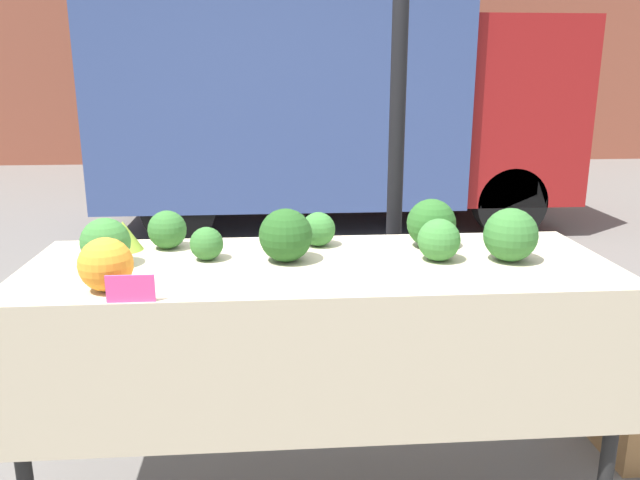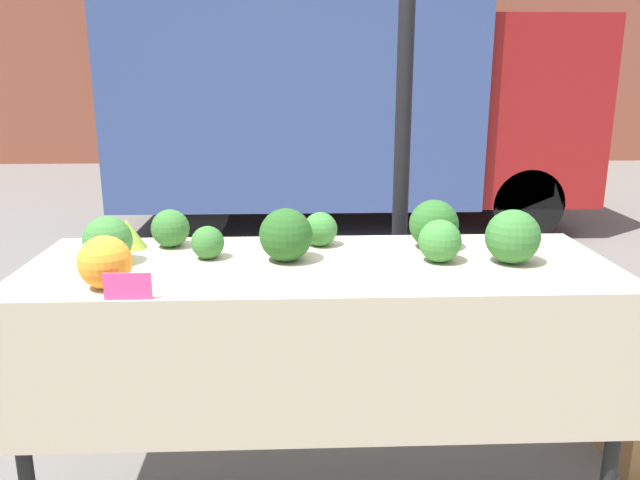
{
  "view_description": "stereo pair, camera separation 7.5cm",
  "coord_description": "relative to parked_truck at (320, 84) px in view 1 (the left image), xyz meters",
  "views": [
    {
      "loc": [
        -0.16,
        -2.07,
        1.48
      ],
      "look_at": [
        0.0,
        0.0,
        0.93
      ],
      "focal_mm": 35.0,
      "sensor_mm": 36.0,
      "label": 1
    },
    {
      "loc": [
        -0.08,
        -2.07,
        1.48
      ],
      "look_at": [
        0.0,
        0.0,
        0.93
      ],
      "focal_mm": 35.0,
      "sensor_mm": 36.0,
      "label": 2
    }
  ],
  "objects": [
    {
      "name": "romanesco_head",
      "position": [
        -1.04,
        -4.06,
        -0.48
      ],
      "size": [
        0.14,
        0.14,
        0.11
      ],
      "color": "#93B238",
      "rests_on": "market_table"
    },
    {
      "name": "broccoli_head_0",
      "position": [
        -0.89,
        -4.05,
        -0.47
      ],
      "size": [
        0.14,
        0.14,
        0.14
      ],
      "color": "#336B2D",
      "rests_on": "market_table"
    },
    {
      "name": "broccoli_head_6",
      "position": [
        0.08,
        -4.28,
        -0.46
      ],
      "size": [
        0.15,
        0.15,
        0.15
      ],
      "color": "#387533",
      "rests_on": "market_table"
    },
    {
      "name": "market_table",
      "position": [
        -0.33,
        -4.34,
        -0.65
      ],
      "size": [
        2.03,
        0.73,
        0.85
      ],
      "color": "beige",
      "rests_on": "ground_plane"
    },
    {
      "name": "orange_cauliflower",
      "position": [
        -1.0,
        -4.51,
        -0.46
      ],
      "size": [
        0.16,
        0.16,
        0.16
      ],
      "color": "orange",
      "rests_on": "market_table"
    },
    {
      "name": "tent_pole",
      "position": [
        0.06,
        -3.62,
        -0.08
      ],
      "size": [
        0.07,
        0.07,
        2.62
      ],
      "color": "black",
      "rests_on": "ground_plane"
    },
    {
      "name": "parked_truck",
      "position": [
        0.0,
        0.0,
        0.0
      ],
      "size": [
        4.46,
        1.99,
        2.64
      ],
      "color": "#384C84",
      "rests_on": "ground_plane"
    },
    {
      "name": "broccoli_head_7",
      "position": [
        -0.45,
        -4.25,
        -0.44
      ],
      "size": [
        0.19,
        0.19,
        0.19
      ],
      "color": "#23511E",
      "rests_on": "market_table"
    },
    {
      "name": "broccoli_head_3",
      "position": [
        -0.73,
        -4.21,
        -0.48
      ],
      "size": [
        0.12,
        0.12,
        0.12
      ],
      "color": "#336B2D",
      "rests_on": "market_table"
    },
    {
      "name": "broccoli_head_1",
      "position": [
        -0.32,
        -4.06,
        -0.47
      ],
      "size": [
        0.13,
        0.13,
        0.13
      ],
      "color": "#387533",
      "rests_on": "market_table"
    },
    {
      "name": "broccoli_head_2",
      "position": [
        0.1,
        -4.11,
        -0.45
      ],
      "size": [
        0.18,
        0.18,
        0.18
      ],
      "color": "#285B23",
      "rests_on": "market_table"
    },
    {
      "name": "broccoli_head_5",
      "position": [
        0.33,
        -4.31,
        -0.44
      ],
      "size": [
        0.19,
        0.19,
        0.19
      ],
      "color": "#336B2D",
      "rests_on": "market_table"
    },
    {
      "name": "ground_plane",
      "position": [
        -0.33,
        -4.27,
        -1.39
      ],
      "size": [
        40.0,
        40.0,
        0.0
      ],
      "primitive_type": "plane",
      "color": "slate"
    },
    {
      "name": "building_facade",
      "position": [
        -0.33,
        4.76,
        1.2
      ],
      "size": [
        16.0,
        0.6,
        5.18
      ],
      "color": "brown",
      "rests_on": "ground_plane"
    },
    {
      "name": "broccoli_head_4",
      "position": [
        -1.06,
        -4.26,
        -0.45
      ],
      "size": [
        0.17,
        0.17,
        0.17
      ],
      "color": "#387533",
      "rests_on": "market_table"
    },
    {
      "name": "price_sign",
      "position": [
        -0.9,
        -4.62,
        -0.5
      ],
      "size": [
        0.14,
        0.01,
        0.08
      ],
      "color": "#EF4793",
      "rests_on": "market_table"
    }
  ]
}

